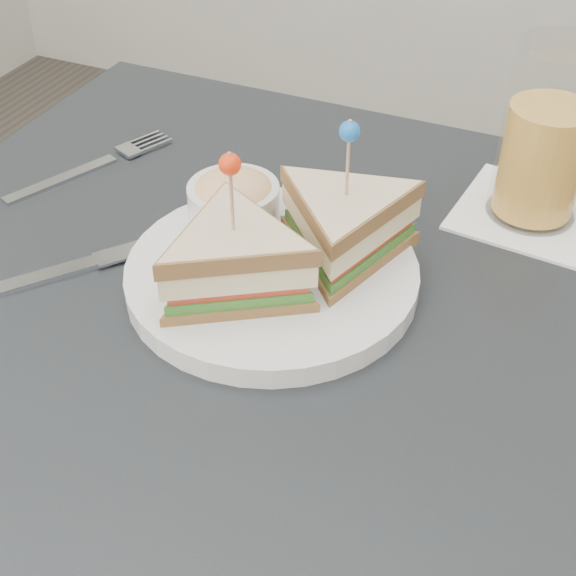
{
  "coord_description": "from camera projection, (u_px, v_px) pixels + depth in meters",
  "views": [
    {
      "loc": [
        0.2,
        -0.41,
        1.18
      ],
      "look_at": [
        0.01,
        0.01,
        0.8
      ],
      "focal_mm": 50.0,
      "sensor_mm": 36.0,
      "label": 1
    }
  ],
  "objects": [
    {
      "name": "table",
      "position": [
        272.0,
        408.0,
        0.67
      ],
      "size": [
        0.8,
        0.8,
        0.75
      ],
      "color": "black",
      "rests_on": "ground"
    },
    {
      "name": "cutlery_knife",
      "position": [
        106.0,
        258.0,
        0.7
      ],
      "size": [
        0.15,
        0.18,
        0.01
      ],
      "rotation": [
        0.0,
        0.0,
        -0.67
      ],
      "color": "silver",
      "rests_on": "table"
    },
    {
      "name": "drink_set",
      "position": [
        545.0,
        145.0,
        0.71
      ],
      "size": [
        0.14,
        0.14,
        0.17
      ],
      "rotation": [
        0.0,
        0.0,
        -0.1
      ],
      "color": "white",
      "rests_on": "table"
    },
    {
      "name": "cutlery_fork",
      "position": [
        98.0,
        164.0,
        0.83
      ],
      "size": [
        0.09,
        0.18,
        0.01
      ],
      "rotation": [
        0.0,
        0.0,
        -0.41
      ],
      "color": "#B5BCC1",
      "rests_on": "table"
    },
    {
      "name": "plate_meal",
      "position": [
        281.0,
        245.0,
        0.65
      ],
      "size": [
        0.28,
        0.27,
        0.14
      ],
      "rotation": [
        0.0,
        0.0,
        0.04
      ],
      "color": "silver",
      "rests_on": "table"
    }
  ]
}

